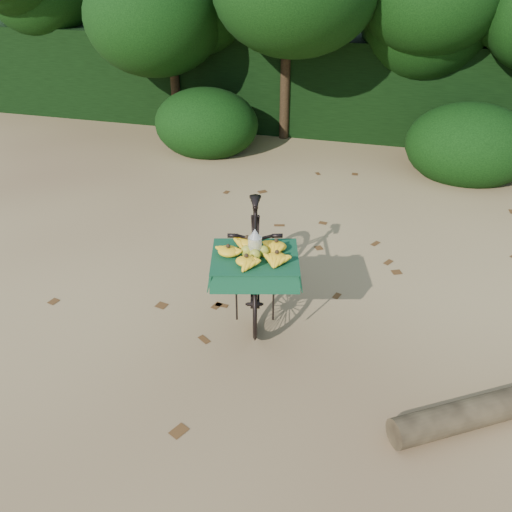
# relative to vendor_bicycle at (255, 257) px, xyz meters

# --- Properties ---
(ground) EXTENTS (80.00, 80.00, 0.00)m
(ground) POSITION_rel_vendor_bicycle_xyz_m (0.92, 0.07, -0.57)
(ground) COLOR tan
(ground) RESTS_ON ground
(vendor_bicycle) EXTENTS (1.11, 1.96, 1.12)m
(vendor_bicycle) POSITION_rel_vendor_bicycle_xyz_m (0.00, 0.00, 0.00)
(vendor_bicycle) COLOR black
(vendor_bicycle) RESTS_ON ground
(hedge_backdrop) EXTENTS (26.00, 1.80, 1.80)m
(hedge_backdrop) POSITION_rel_vendor_bicycle_xyz_m (0.92, 6.37, 0.33)
(hedge_backdrop) COLOR black
(hedge_backdrop) RESTS_ON ground
(tree_row) EXTENTS (14.50, 2.00, 4.00)m
(tree_row) POSITION_rel_vendor_bicycle_xyz_m (0.27, 5.57, 1.43)
(tree_row) COLOR black
(tree_row) RESTS_ON ground
(bush_clumps) EXTENTS (8.80, 1.70, 0.90)m
(bush_clumps) POSITION_rel_vendor_bicycle_xyz_m (1.42, 4.37, -0.12)
(bush_clumps) COLOR black
(bush_clumps) RESTS_ON ground
(leaf_litter) EXTENTS (7.00, 7.30, 0.01)m
(leaf_litter) POSITION_rel_vendor_bicycle_xyz_m (0.92, 0.72, -0.56)
(leaf_litter) COLOR #513115
(leaf_litter) RESTS_ON ground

